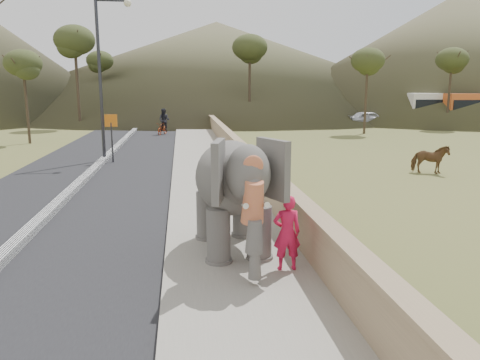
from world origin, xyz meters
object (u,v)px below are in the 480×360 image
Objects in this scene: lamppost at (106,63)px; elephant_and_man at (233,193)px; cow at (430,159)px; motorcyclist at (163,124)px.

lamppost reaches higher than elephant_and_man.
motorcyclist is (-12.09, 18.28, 0.18)m from cow.
lamppost is 15.88m from cow.
lamppost is 2.16× the size of elephant_and_man.
motorcyclist is (2.24, 12.91, -4.05)m from lamppost.
motorcyclist is (-2.47, 27.15, -0.61)m from elephant_and_man.
cow is 13.11m from elephant_and_man.
motorcyclist reaches higher than cow.
cow is 21.92m from motorcyclist.
lamppost is at bearing 90.95° from cow.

